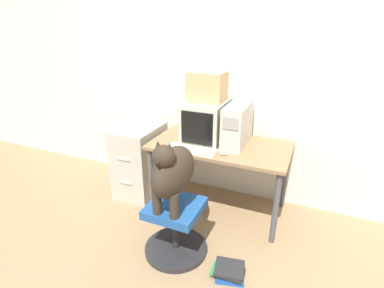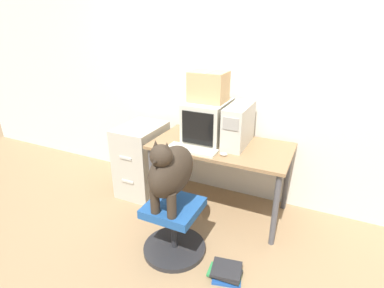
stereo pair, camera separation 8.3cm
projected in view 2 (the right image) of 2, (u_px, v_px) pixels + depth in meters
name	position (u px, v px, depth m)	size (l,w,h in m)	color
ground_plane	(205.00, 228.00, 2.84)	(12.00, 12.00, 0.00)	#937551
wall_back	(238.00, 76.00, 2.97)	(8.00, 0.05, 2.60)	silver
desk	(221.00, 153.00, 2.88)	(1.31, 0.70, 0.72)	olive
crt_monitor	(208.00, 121.00, 2.89)	(0.37, 0.49, 0.39)	beige
pc_tower	(238.00, 125.00, 2.78)	(0.19, 0.48, 0.39)	beige
keyboard	(192.00, 149.00, 2.71)	(0.46, 0.16, 0.03)	beige
computer_mouse	(223.00, 154.00, 2.61)	(0.07, 0.05, 0.03)	beige
office_chair	(174.00, 228.00, 2.48)	(0.53, 0.53, 0.46)	#262628
dog	(171.00, 171.00, 2.24)	(0.26, 0.52, 0.59)	#33281E
filing_cabinet	(142.00, 159.00, 3.32)	(0.42, 0.57, 0.78)	#B7B2A3
cardboard_box	(209.00, 87.00, 2.77)	(0.33, 0.26, 0.28)	tan
book_stack_floor	(226.00, 273.00, 2.28)	(0.28, 0.24, 0.08)	#1E4C9E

